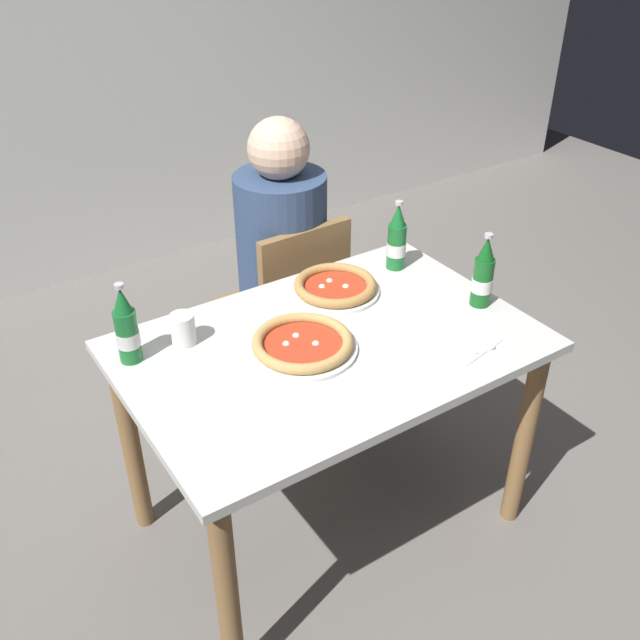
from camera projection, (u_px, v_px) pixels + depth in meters
name	position (u px, v px, depth m)	size (l,w,h in m)	color
ground_plane	(328.00, 517.00, 2.49)	(8.00, 8.00, 0.00)	slate
back_wall_tiled	(68.00, 23.00, 3.33)	(7.00, 0.10, 2.60)	white
dining_table_main	(329.00, 373.00, 2.15)	(1.20, 0.80, 0.75)	silver
chair_behind_table	(291.00, 306.00, 2.77)	(0.41, 0.41, 0.85)	olive
diner_seated	(283.00, 278.00, 2.74)	(0.34, 0.34, 1.21)	#2D3342
pizza_margherita_near	(303.00, 344.00, 2.04)	(0.32, 0.32, 0.04)	white
pizza_marinara_far	(335.00, 287.00, 2.32)	(0.29, 0.29, 0.04)	white
beer_bottle_left	(126.00, 329.00, 1.96)	(0.07, 0.07, 0.25)	#196B2D
beer_bottle_center	(483.00, 275.00, 2.21)	(0.07, 0.07, 0.25)	#14591E
beer_bottle_right	(397.00, 240.00, 2.41)	(0.07, 0.07, 0.25)	#196B2D
napkin_with_cutlery	(460.00, 340.00, 2.09)	(0.21, 0.21, 0.01)	white
paper_cup	(183.00, 329.00, 2.06)	(0.07, 0.07, 0.10)	white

